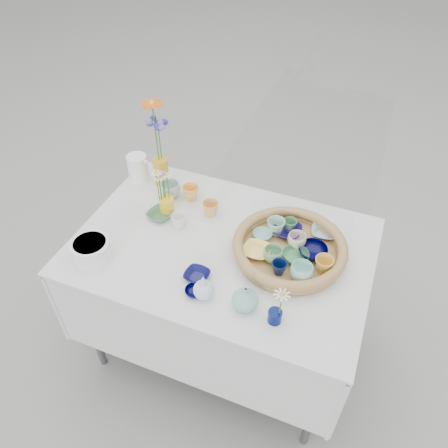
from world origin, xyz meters
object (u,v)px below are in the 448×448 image
at_px(tall_vase_yellow, 161,171).
at_px(wicker_tray, 289,248).
at_px(display_table, 223,343).
at_px(bud_vase_seafoam, 245,298).

bearing_deg(tall_vase_yellow, wicker_tray, -18.73).
height_order(display_table, wicker_tray, wicker_tray).
xyz_separation_m(wicker_tray, bud_vase_seafoam, (-0.08, -0.32, 0.01)).
distance_m(wicker_tray, tall_vase_yellow, 0.77).
height_order(display_table, bud_vase_seafoam, bud_vase_seafoam).
bearing_deg(wicker_tray, display_table, -169.88).
relative_size(display_table, tall_vase_yellow, 8.96).
relative_size(wicker_tray, bud_vase_seafoam, 4.57).
distance_m(bud_vase_seafoam, tall_vase_yellow, 0.86).
bearing_deg(bud_vase_seafoam, display_table, 126.67).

